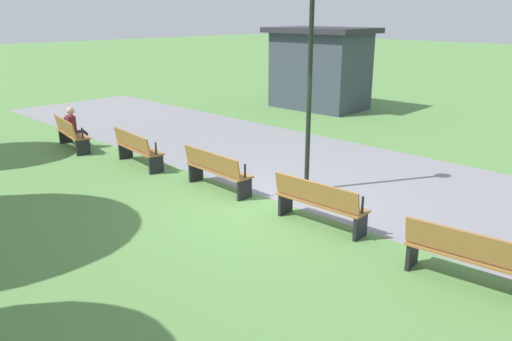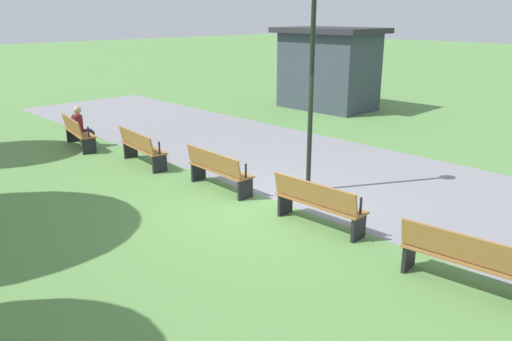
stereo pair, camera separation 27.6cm
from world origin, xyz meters
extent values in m
plane|color=#5B8C47|center=(0.00, 0.00, 0.00)|extent=(120.00, 120.00, 0.00)
cube|color=gray|center=(0.00, 2.92, 0.00)|extent=(28.72, 5.22, 0.01)
cube|color=#996633|center=(-6.93, -0.61, 0.45)|extent=(1.82, 0.75, 0.04)
cube|color=#996633|center=(-6.97, -0.81, 0.69)|extent=(1.77, 0.42, 0.40)
cube|color=black|center=(-7.74, -0.47, 0.21)|extent=(0.12, 0.38, 0.43)
cylinder|color=black|center=(-7.74, -0.45, 0.61)|extent=(0.05, 0.05, 0.30)
cube|color=black|center=(-6.12, -0.76, 0.21)|extent=(0.12, 0.38, 0.43)
cylinder|color=black|center=(-6.11, -0.74, 0.61)|extent=(0.05, 0.05, 0.30)
cube|color=#996633|center=(-4.17, -0.22, 0.45)|extent=(1.81, 0.63, 0.04)
cube|color=#996633|center=(-4.19, -0.42, 0.69)|extent=(1.78, 0.29, 0.40)
cube|color=black|center=(-4.99, -0.13, 0.21)|extent=(0.10, 0.38, 0.43)
cylinder|color=black|center=(-4.99, -0.11, 0.61)|extent=(0.05, 0.05, 0.30)
cube|color=black|center=(-3.35, -0.31, 0.21)|extent=(0.10, 0.38, 0.43)
cylinder|color=black|center=(-3.35, -0.29, 0.61)|extent=(0.05, 0.05, 0.30)
cube|color=#996633|center=(-1.39, -0.02, 0.45)|extent=(1.79, 0.50, 0.04)
cube|color=#996633|center=(-1.40, -0.22, 0.69)|extent=(1.78, 0.17, 0.40)
cube|color=black|center=(-2.22, 0.00, 0.21)|extent=(0.07, 0.38, 0.43)
cylinder|color=black|center=(-2.22, 0.02, 0.61)|extent=(0.05, 0.05, 0.30)
cube|color=black|center=(-0.57, -0.05, 0.21)|extent=(0.07, 0.38, 0.43)
cylinder|color=black|center=(-0.57, -0.03, 0.61)|extent=(0.05, 0.05, 0.30)
cube|color=#996633|center=(1.39, -0.02, 0.45)|extent=(1.79, 0.50, 0.04)
cube|color=#996633|center=(1.40, -0.22, 0.69)|extent=(1.78, 0.17, 0.40)
cube|color=black|center=(0.57, -0.05, 0.21)|extent=(0.07, 0.38, 0.43)
cylinder|color=black|center=(0.57, -0.03, 0.61)|extent=(0.05, 0.05, 0.30)
cube|color=black|center=(2.22, 0.00, 0.21)|extent=(0.07, 0.38, 0.43)
cylinder|color=black|center=(2.22, 0.02, 0.61)|extent=(0.05, 0.05, 0.30)
cube|color=#996633|center=(4.17, -0.22, 0.45)|extent=(1.81, 0.63, 0.04)
cube|color=#996633|center=(4.19, -0.42, 0.69)|extent=(1.78, 0.29, 0.40)
cube|color=black|center=(3.35, -0.31, 0.21)|extent=(0.10, 0.38, 0.43)
cylinder|color=black|center=(3.35, -0.29, 0.61)|extent=(0.05, 0.05, 0.30)
cube|color=maroon|center=(-6.95, -0.63, 0.70)|extent=(0.35, 0.25, 0.50)
sphere|color=tan|center=(-6.95, -0.61, 1.09)|extent=(0.22, 0.22, 0.22)
cylinder|color=#23232D|center=(-7.01, -0.44, 0.43)|extent=(0.19, 0.38, 0.13)
cylinder|color=#23232D|center=(-6.98, -0.26, 0.21)|extent=(0.13, 0.13, 0.43)
cylinder|color=#23232D|center=(-6.83, -0.47, 0.43)|extent=(0.19, 0.38, 0.13)
cylinder|color=#23232D|center=(-6.80, -0.29, 0.21)|extent=(0.13, 0.13, 0.43)
cylinder|color=black|center=(0.00, 1.29, 2.08)|extent=(0.10, 0.10, 4.16)
cube|color=#38424C|center=(-5.94, 9.42, 1.48)|extent=(3.55, 2.37, 2.95)
cube|color=#28282D|center=(-5.94, 9.42, 3.05)|extent=(4.06, 2.88, 0.20)
camera|label=1|loc=(6.50, -6.91, 3.72)|focal=35.37mm
camera|label=2|loc=(6.69, -6.71, 3.72)|focal=35.37mm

